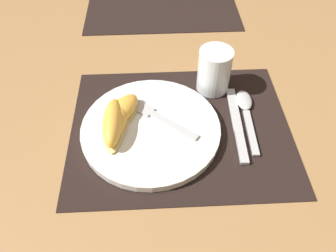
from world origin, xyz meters
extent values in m
plane|color=#A37547|center=(0.00, 0.00, 0.00)|extent=(3.00, 3.00, 0.00)
cube|color=black|center=(0.00, 0.00, 0.00)|extent=(0.45, 0.36, 0.00)
cube|color=black|center=(-0.02, 0.52, 0.00)|extent=(0.45, 0.36, 0.00)
cylinder|color=white|center=(-0.06, -0.01, 0.01)|extent=(0.28, 0.28, 0.02)
cylinder|color=silver|center=(0.08, 0.12, 0.05)|extent=(0.07, 0.07, 0.10)
cylinder|color=#F9AD19|center=(0.08, 0.12, 0.03)|extent=(0.06, 0.06, 0.04)
cube|color=#BCBCC1|center=(0.11, -0.06, 0.01)|extent=(0.02, 0.08, 0.01)
cube|color=#BCBCC1|center=(0.12, 0.04, 0.01)|extent=(0.02, 0.12, 0.01)
cube|color=#BCBCC1|center=(0.14, -0.02, 0.01)|extent=(0.02, 0.12, 0.01)
ellipsoid|color=#BCBCC1|center=(0.14, 0.07, 0.01)|extent=(0.04, 0.06, 0.01)
cube|color=#BCBCC1|center=(-0.01, -0.01, 0.02)|extent=(0.10, 0.08, 0.00)
cube|color=#BCBCC1|center=(-0.09, 0.05, 0.02)|extent=(0.07, 0.06, 0.00)
ellipsoid|color=#F4DB84|center=(-0.12, 0.02, 0.02)|extent=(0.09, 0.11, 0.01)
ellipsoid|color=#F9B242|center=(-0.12, 0.02, 0.04)|extent=(0.09, 0.10, 0.03)
ellipsoid|color=#F4DB84|center=(-0.13, 0.00, 0.02)|extent=(0.06, 0.12, 0.01)
ellipsoid|color=#F9B242|center=(-0.13, 0.00, 0.04)|extent=(0.06, 0.12, 0.03)
ellipsoid|color=#F4DB84|center=(-0.13, -0.01, 0.02)|extent=(0.04, 0.13, 0.01)
ellipsoid|color=#F9B242|center=(-0.13, -0.01, 0.04)|extent=(0.04, 0.12, 0.04)
camera|label=1|loc=(-0.05, -0.43, 0.51)|focal=35.00mm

